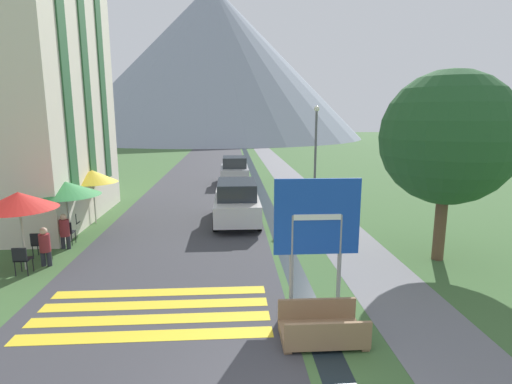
{
  "coord_description": "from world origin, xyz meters",
  "views": [
    {
      "loc": [
        -0.63,
        -5.48,
        4.57
      ],
      "look_at": [
        0.35,
        10.0,
        1.56
      ],
      "focal_mm": 28.0,
      "sensor_mm": 36.0,
      "label": 1
    }
  ],
  "objects_px": {
    "cafe_umbrella_middle_green": "(66,188)",
    "cafe_chair_near_left": "(39,243)",
    "cafe_chair_nearest": "(22,258)",
    "streetlamp": "(316,146)",
    "footbridge": "(322,329)",
    "parked_car_far": "(235,170)",
    "cafe_chair_far_right": "(72,222)",
    "cafe_umbrella_front_red": "(18,201)",
    "cafe_umbrella_rear_yellow": "(92,176)",
    "hotel_building": "(13,58)",
    "person_seated_far": "(65,230)",
    "tree_by_path": "(448,138)",
    "parked_car_near": "(237,201)",
    "person_standing_terrace": "(67,211)",
    "person_seated_near": "(45,245)",
    "road_sign": "(317,225)",
    "cafe_chair_middle": "(67,231)"
  },
  "relations": [
    {
      "from": "hotel_building",
      "to": "cafe_chair_far_right",
      "type": "xyz_separation_m",
      "value": [
        2.63,
        -2.19,
        -6.3
      ]
    },
    {
      "from": "hotel_building",
      "to": "footbridge",
      "type": "relative_size",
      "value": 7.48
    },
    {
      "from": "hotel_building",
      "to": "person_seated_near",
      "type": "distance_m",
      "value": 8.78
    },
    {
      "from": "cafe_chair_far_right",
      "to": "parked_car_near",
      "type": "bearing_deg",
      "value": 36.02
    },
    {
      "from": "cafe_chair_near_left",
      "to": "person_standing_terrace",
      "type": "height_order",
      "value": "person_standing_terrace"
    },
    {
      "from": "parked_car_near",
      "to": "person_seated_near",
      "type": "xyz_separation_m",
      "value": [
        -5.92,
        -4.73,
        -0.24
      ]
    },
    {
      "from": "person_standing_terrace",
      "to": "parked_car_far",
      "type": "bearing_deg",
      "value": 60.67
    },
    {
      "from": "cafe_umbrella_front_red",
      "to": "cafe_umbrella_rear_yellow",
      "type": "bearing_deg",
      "value": 85.93
    },
    {
      "from": "cafe_chair_near_left",
      "to": "streetlamp",
      "type": "relative_size",
      "value": 0.17
    },
    {
      "from": "road_sign",
      "to": "cafe_umbrella_rear_yellow",
      "type": "xyz_separation_m",
      "value": [
        -7.85,
        7.86,
        0.04
      ]
    },
    {
      "from": "cafe_chair_middle",
      "to": "cafe_chair_far_right",
      "type": "xyz_separation_m",
      "value": [
        -0.31,
        1.27,
        0.0
      ]
    },
    {
      "from": "cafe_umbrella_middle_green",
      "to": "hotel_building",
      "type": "bearing_deg",
      "value": 133.45
    },
    {
      "from": "footbridge",
      "to": "tree_by_path",
      "type": "relative_size",
      "value": 0.29
    },
    {
      "from": "parked_car_near",
      "to": "cafe_chair_far_right",
      "type": "distance_m",
      "value": 6.54
    },
    {
      "from": "cafe_chair_nearest",
      "to": "person_seated_far",
      "type": "distance_m",
      "value": 2.31
    },
    {
      "from": "cafe_chair_middle",
      "to": "person_seated_near",
      "type": "bearing_deg",
      "value": -64.6
    },
    {
      "from": "parked_car_far",
      "to": "person_standing_terrace",
      "type": "xyz_separation_m",
      "value": [
        -6.46,
        -11.5,
        0.09
      ]
    },
    {
      "from": "person_seated_near",
      "to": "streetlamp",
      "type": "height_order",
      "value": "streetlamp"
    },
    {
      "from": "footbridge",
      "to": "cafe_umbrella_rear_yellow",
      "type": "distance_m",
      "value": 12.35
    },
    {
      "from": "cafe_chair_nearest",
      "to": "streetlamp",
      "type": "distance_m",
      "value": 14.04
    },
    {
      "from": "parked_car_far",
      "to": "cafe_umbrella_front_red",
      "type": "bearing_deg",
      "value": -113.43
    },
    {
      "from": "person_seated_far",
      "to": "tree_by_path",
      "type": "height_order",
      "value": "tree_by_path"
    },
    {
      "from": "parked_car_near",
      "to": "streetlamp",
      "type": "distance_m",
      "value": 5.91
    },
    {
      "from": "cafe_chair_middle",
      "to": "person_standing_terrace",
      "type": "bearing_deg",
      "value": 131.19
    },
    {
      "from": "cafe_chair_near_left",
      "to": "cafe_umbrella_rear_yellow",
      "type": "distance_m",
      "value": 4.51
    },
    {
      "from": "person_seated_far",
      "to": "cafe_umbrella_front_red",
      "type": "bearing_deg",
      "value": -103.63
    },
    {
      "from": "parked_car_near",
      "to": "tree_by_path",
      "type": "bearing_deg",
      "value": -37.67
    },
    {
      "from": "person_seated_far",
      "to": "streetlamp",
      "type": "height_order",
      "value": "streetlamp"
    },
    {
      "from": "hotel_building",
      "to": "parked_car_far",
      "type": "distance_m",
      "value": 14.1
    },
    {
      "from": "cafe_chair_far_right",
      "to": "footbridge",
      "type": "bearing_deg",
      "value": -21.25
    },
    {
      "from": "footbridge",
      "to": "streetlamp",
      "type": "bearing_deg",
      "value": 78.88
    },
    {
      "from": "hotel_building",
      "to": "road_sign",
      "type": "height_order",
      "value": "hotel_building"
    },
    {
      "from": "footbridge",
      "to": "parked_car_far",
      "type": "bearing_deg",
      "value": 94.72
    },
    {
      "from": "road_sign",
      "to": "cafe_chair_nearest",
      "type": "xyz_separation_m",
      "value": [
        -8.08,
        2.21,
        -1.47
      ]
    },
    {
      "from": "hotel_building",
      "to": "cafe_chair_near_left",
      "type": "bearing_deg",
      "value": -61.82
    },
    {
      "from": "footbridge",
      "to": "cafe_umbrella_middle_green",
      "type": "xyz_separation_m",
      "value": [
        -7.75,
        7.05,
        1.74
      ]
    },
    {
      "from": "cafe_chair_nearest",
      "to": "person_seated_near",
      "type": "height_order",
      "value": "person_seated_near"
    },
    {
      "from": "road_sign",
      "to": "person_standing_terrace",
      "type": "distance_m",
      "value": 10.24
    },
    {
      "from": "person_seated_far",
      "to": "person_standing_terrace",
      "type": "height_order",
      "value": "person_standing_terrace"
    },
    {
      "from": "tree_by_path",
      "to": "parked_car_near",
      "type": "bearing_deg",
      "value": 142.33
    },
    {
      "from": "cafe_chair_far_right",
      "to": "cafe_umbrella_front_red",
      "type": "xyz_separation_m",
      "value": [
        -0.05,
        -3.54,
        1.6
      ]
    },
    {
      "from": "road_sign",
      "to": "parked_car_far",
      "type": "height_order",
      "value": "road_sign"
    },
    {
      "from": "person_seated_far",
      "to": "parked_car_far",
      "type": "bearing_deg",
      "value": 65.27
    },
    {
      "from": "cafe_umbrella_middle_green",
      "to": "cafe_chair_near_left",
      "type": "bearing_deg",
      "value": -99.63
    },
    {
      "from": "hotel_building",
      "to": "person_seated_far",
      "type": "relative_size",
      "value": 10.21
    },
    {
      "from": "person_standing_terrace",
      "to": "cafe_chair_near_left",
      "type": "bearing_deg",
      "value": -90.14
    },
    {
      "from": "cafe_chair_middle",
      "to": "person_seated_far",
      "type": "height_order",
      "value": "person_seated_far"
    },
    {
      "from": "footbridge",
      "to": "parked_car_near",
      "type": "relative_size",
      "value": 0.38
    },
    {
      "from": "cafe_chair_middle",
      "to": "person_standing_terrace",
      "type": "distance_m",
      "value": 1.24
    },
    {
      "from": "hotel_building",
      "to": "cafe_umbrella_front_red",
      "type": "xyz_separation_m",
      "value": [
        2.58,
        -5.73,
        -4.69
      ]
    }
  ]
}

